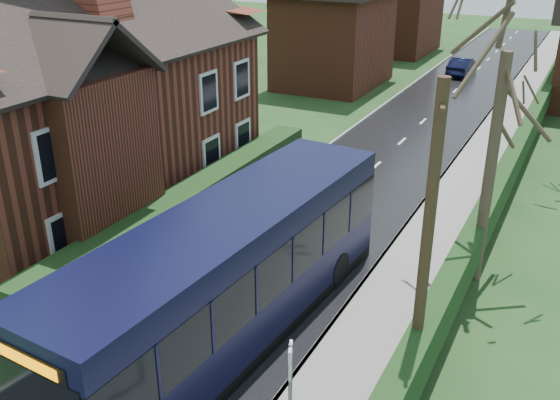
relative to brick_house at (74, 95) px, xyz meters
The scene contains 16 objects.
ground 10.87m from the brick_house, 28.67° to the right, with size 140.00×140.00×0.00m, color #304F22.
road 11.07m from the brick_house, 30.89° to the left, with size 6.00×100.00×0.02m, color black.
pavement 14.64m from the brick_house, 21.92° to the left, with size 2.50×100.00×0.14m, color slate.
kerb_right 13.59m from the brick_house, 23.91° to the left, with size 0.12×100.00×0.14m, color gray.
kerb_left 8.85m from the brick_house, 42.59° to the left, with size 0.12×100.00×0.10m, color gray.
front_hedge 6.02m from the brick_house, ahead, with size 1.20×16.00×1.60m, color black.
picket_fence 6.83m from the brick_house, ahead, with size 0.10×16.00×0.90m, color tan, non-canonical shape.
right_wall_hedge 15.80m from the brick_house, 19.77° to the left, with size 0.60×50.00×1.80m.
brick_house is the anchor object (origin of this frame).
bus 10.98m from the brick_house, 26.81° to the right, with size 3.56×12.13×3.64m.
car_silver 6.95m from the brick_house, ahead, with size 1.79×4.44×1.51m, color #A4A4A8.
car_green 12.02m from the brick_house, 51.46° to the right, with size 1.99×4.88×1.42m, color black.
car_distant 31.51m from the brick_house, 75.11° to the left, with size 1.39×3.97×1.31m, color black.
bus_stop_sign 15.14m from the brick_house, 31.41° to the right, with size 0.21×0.41×2.77m.
telegraph_pole 15.20m from the brick_house, 18.14° to the right, with size 0.35×0.95×7.47m.
tree_right_near 15.11m from the brick_house, ahead, with size 4.64×4.64×10.01m.
Camera 1 is at (8.26, -11.77, 10.07)m, focal length 40.00 mm.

